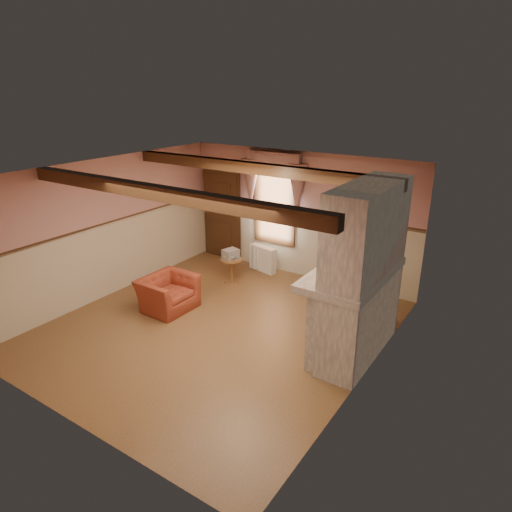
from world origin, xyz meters
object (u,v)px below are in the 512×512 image
Objects in this scene: side_table at (232,270)px; bowl at (349,270)px; radiator at (263,259)px; mantel_clock at (367,253)px; oil_lamp at (363,254)px; armchair at (168,293)px.

side_table is 1.48× the size of bowl.
bowl is (2.99, -2.24, 1.17)m from radiator.
mantel_clock reaches higher than side_table.
oil_lamp reaches higher than side_table.
armchair is 1.43× the size of radiator.
radiator is 3.91m from bowl.
mantel_clock is 0.20m from oil_lamp.
side_table is 3.50m from mantel_clock.
mantel_clock is at bearing -14.64° from radiator.
oil_lamp is at bearing -17.58° from radiator.
armchair is 2.71× the size of bowl.
radiator is at bearing 153.31° from mantel_clock.
radiator is 3.66m from oil_lamp.
mantel_clock is (3.22, -0.57, 1.25)m from side_table.
oil_lamp is (3.49, 0.94, 1.23)m from armchair.
armchair is 4.18× the size of mantel_clock.
oil_lamp reaches higher than bowl.
bowl is 1.54× the size of mantel_clock.
oil_lamp is at bearing 90.00° from bowl.
armchair is 3.82m from oil_lamp.
armchair reaches higher than side_table.
radiator is (0.50, 2.64, -0.03)m from armchair.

